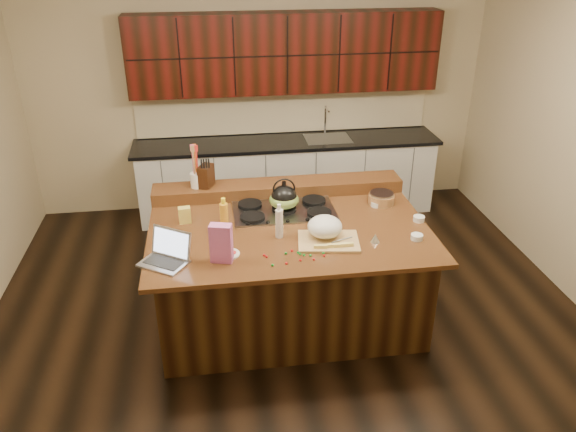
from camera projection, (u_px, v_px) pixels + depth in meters
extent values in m
cube|color=black|center=(289.00, 314.00, 5.26)|extent=(5.50, 5.00, 0.01)
cube|color=silver|center=(289.00, 8.00, 4.04)|extent=(5.50, 5.00, 0.01)
cube|color=tan|center=(259.00, 101.00, 6.86)|extent=(5.50, 0.01, 2.70)
cube|color=tan|center=(373.00, 407.00, 2.44)|extent=(5.50, 0.01, 2.70)
cube|color=black|center=(289.00, 274.00, 5.06)|extent=(2.22, 1.42, 0.88)
cube|color=black|center=(289.00, 229.00, 4.85)|extent=(2.40, 1.60, 0.04)
cube|color=black|center=(278.00, 188.00, 5.43)|extent=(2.40, 0.30, 0.12)
cube|color=gray|center=(284.00, 211.00, 5.11)|extent=(0.92, 0.52, 0.02)
cylinder|color=black|center=(250.00, 205.00, 5.17)|extent=(0.22, 0.22, 0.03)
cylinder|color=black|center=(314.00, 201.00, 5.25)|extent=(0.22, 0.22, 0.03)
cylinder|color=black|center=(252.00, 217.00, 4.94)|extent=(0.22, 0.22, 0.03)
cylinder|color=black|center=(319.00, 213.00, 5.02)|extent=(0.22, 0.22, 0.03)
cylinder|color=black|center=(284.00, 209.00, 5.10)|extent=(0.22, 0.22, 0.03)
cube|color=silver|center=(287.00, 178.00, 7.01)|extent=(3.60, 0.62, 0.90)
cube|color=black|center=(287.00, 142.00, 6.80)|extent=(3.70, 0.66, 0.04)
cube|color=gray|center=(328.00, 139.00, 6.85)|extent=(0.55, 0.42, 0.01)
cylinder|color=gray|center=(325.00, 120.00, 6.93)|extent=(0.02, 0.02, 0.36)
cube|color=black|center=(285.00, 53.00, 6.46)|extent=(3.60, 0.34, 0.90)
cube|color=tan|center=(284.00, 112.00, 6.94)|extent=(3.60, 0.03, 0.50)
ellipsoid|color=black|center=(284.00, 197.00, 5.04)|extent=(0.26, 0.26, 0.21)
ellipsoid|color=olive|center=(284.00, 200.00, 5.05)|extent=(0.35, 0.35, 0.15)
cube|color=#B7B7BC|center=(163.00, 263.00, 4.29)|extent=(0.42, 0.39, 0.02)
cube|color=black|center=(163.00, 262.00, 4.29)|extent=(0.32, 0.28, 0.00)
cube|color=#B7B7BC|center=(171.00, 243.00, 4.33)|extent=(0.33, 0.25, 0.22)
cube|color=silver|center=(171.00, 243.00, 4.33)|extent=(0.29, 0.22, 0.19)
cylinder|color=gold|center=(224.00, 218.00, 4.69)|extent=(0.09, 0.09, 0.27)
cylinder|color=silver|center=(279.00, 224.00, 4.63)|extent=(0.07, 0.07, 0.25)
cube|color=tan|center=(328.00, 241.00, 4.59)|extent=(0.54, 0.42, 0.02)
ellipsoid|color=white|center=(325.00, 227.00, 4.61)|extent=(0.29, 0.29, 0.18)
cube|color=#EDD872|center=(321.00, 246.00, 4.47)|extent=(0.11, 0.03, 0.03)
cube|color=#EDD872|center=(334.00, 246.00, 4.48)|extent=(0.11, 0.03, 0.03)
cube|color=#EDD872|center=(347.00, 245.00, 4.49)|extent=(0.11, 0.03, 0.03)
cylinder|color=gray|center=(342.00, 240.00, 4.58)|extent=(0.19, 0.08, 0.01)
cylinder|color=white|center=(417.00, 237.00, 4.64)|extent=(0.13, 0.13, 0.04)
cylinder|color=white|center=(376.00, 204.00, 5.20)|extent=(0.11, 0.11, 0.04)
cylinder|color=white|center=(419.00, 219.00, 4.93)|extent=(0.12, 0.12, 0.04)
cylinder|color=#996B3F|center=(381.00, 199.00, 5.24)|extent=(0.31, 0.31, 0.09)
cone|color=silver|center=(375.00, 238.00, 4.60)|extent=(0.10, 0.10, 0.07)
cube|color=#CB5FA8|center=(221.00, 243.00, 4.27)|extent=(0.18, 0.13, 0.31)
cylinder|color=white|center=(228.00, 254.00, 4.42)|extent=(0.23, 0.23, 0.01)
cube|color=#E0C94F|center=(185.00, 215.00, 4.89)|extent=(0.11, 0.08, 0.14)
cylinder|color=white|center=(197.00, 180.00, 5.28)|extent=(0.16, 0.16, 0.14)
cube|color=black|center=(206.00, 176.00, 5.27)|extent=(0.17, 0.20, 0.21)
ellipsoid|color=red|center=(267.00, 257.00, 4.38)|extent=(0.02, 0.02, 0.02)
ellipsoid|color=#198C26|center=(300.00, 254.00, 4.42)|extent=(0.02, 0.02, 0.02)
ellipsoid|color=red|center=(264.00, 255.00, 4.40)|extent=(0.02, 0.02, 0.02)
ellipsoid|color=#198C26|center=(286.00, 253.00, 4.43)|extent=(0.02, 0.02, 0.02)
ellipsoid|color=red|center=(292.00, 251.00, 4.46)|extent=(0.02, 0.02, 0.02)
ellipsoid|color=#198C26|center=(304.00, 255.00, 4.40)|extent=(0.02, 0.02, 0.02)
ellipsoid|color=red|center=(286.00, 263.00, 4.29)|extent=(0.02, 0.02, 0.02)
ellipsoid|color=#198C26|center=(273.00, 265.00, 4.27)|extent=(0.02, 0.02, 0.02)
ellipsoid|color=red|center=(324.00, 255.00, 4.40)|extent=(0.02, 0.02, 0.02)
ellipsoid|color=#198C26|center=(323.00, 253.00, 4.43)|extent=(0.02, 0.02, 0.02)
ellipsoid|color=red|center=(300.00, 260.00, 4.34)|extent=(0.02, 0.02, 0.02)
ellipsoid|color=#198C26|center=(310.00, 255.00, 4.40)|extent=(0.02, 0.02, 0.02)
ellipsoid|color=red|center=(314.00, 259.00, 4.34)|extent=(0.02, 0.02, 0.02)
ellipsoid|color=#198C26|center=(298.00, 252.00, 4.44)|extent=(0.02, 0.02, 0.02)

